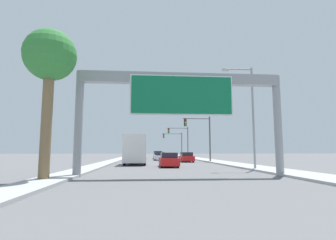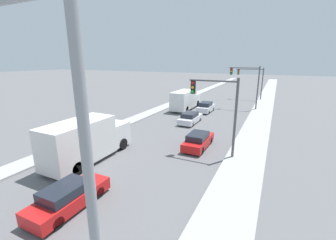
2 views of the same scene
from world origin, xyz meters
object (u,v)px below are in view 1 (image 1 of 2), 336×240
(sign_gantry, at_px, (181,95))
(traffic_light_mid_block, at_px, (181,137))
(car_near_right, at_px, (169,160))
(traffic_light_far_intersection, at_px, (175,140))
(palm_tree_foreground, at_px, (50,60))
(street_lamp_right, at_px, (249,108))
(car_near_center, at_px, (186,157))
(truck_box_primary, at_px, (136,150))
(car_near_left, at_px, (158,155))
(truck_box_secondary, at_px, (140,151))
(car_far_center, at_px, (159,156))
(traffic_light_near_intersection, at_px, (202,132))

(sign_gantry, relative_size, traffic_light_mid_block, 1.97)
(car_near_right, bearing_deg, traffic_light_far_intersection, 82.78)
(sign_gantry, distance_m, palm_tree_foreground, 7.97)
(sign_gantry, height_order, street_lamp_right, street_lamp_right)
(car_near_center, relative_size, truck_box_primary, 0.57)
(car_near_right, relative_size, truck_box_primary, 0.58)
(traffic_light_mid_block, bearing_deg, car_near_center, -95.56)
(car_near_left, height_order, truck_box_primary, truck_box_primary)
(traffic_light_mid_block, bearing_deg, traffic_light_far_intersection, 91.39)
(sign_gantry, height_order, palm_tree_foreground, palm_tree_foreground)
(car_near_center, bearing_deg, truck_box_secondary, 115.70)
(truck_box_primary, xyz_separation_m, street_lamp_right, (10.02, -9.72, 3.49))
(sign_gantry, xyz_separation_m, traffic_light_mid_block, (5.35, 40.10, -0.57))
(car_far_center, xyz_separation_m, car_near_right, (0.00, -18.70, 0.02))
(street_lamp_right, bearing_deg, palm_tree_foreground, -153.06)
(truck_box_secondary, xyz_separation_m, traffic_light_near_intersection, (9.06, -15.57, 2.76))
(truck_box_secondary, distance_m, traffic_light_mid_block, 10.34)
(car_far_center, xyz_separation_m, traffic_light_mid_block, (5.35, 11.59, 3.93))
(car_far_center, relative_size, palm_tree_foreground, 0.55)
(traffic_light_far_intersection, bearing_deg, car_near_left, -109.11)
(car_near_center, relative_size, car_near_right, 0.97)
(sign_gantry, xyz_separation_m, street_lamp_right, (6.52, 5.00, 0.05))
(sign_gantry, height_order, truck_box_primary, sign_gantry)
(car_far_center, xyz_separation_m, truck_box_primary, (-3.50, -13.78, 1.06))
(car_near_right, xyz_separation_m, street_lamp_right, (6.52, -4.81, 4.52))
(car_near_center, bearing_deg, traffic_light_far_intersection, 86.83)
(traffic_light_near_intersection, xyz_separation_m, palm_tree_foreground, (-13.11, -22.25, 2.22))
(car_near_left, distance_m, street_lamp_right, 31.38)
(sign_gantry, distance_m, truck_box_primary, 15.52)
(truck_box_secondary, height_order, street_lamp_right, street_lamp_right)
(car_near_center, bearing_deg, truck_box_primary, -137.53)
(car_far_center, bearing_deg, traffic_light_far_intersection, 76.71)
(traffic_light_near_intersection, xyz_separation_m, street_lamp_right, (0.96, -15.10, 0.89))
(sign_gantry, distance_m, traffic_light_mid_block, 40.46)
(traffic_light_far_intersection, bearing_deg, street_lamp_right, -88.20)
(car_far_center, relative_size, car_near_center, 1.02)
(palm_tree_foreground, bearing_deg, car_near_center, 64.61)
(traffic_light_near_intersection, bearing_deg, traffic_light_far_intersection, 90.87)
(truck_box_primary, distance_m, truck_box_secondary, 20.95)
(truck_box_primary, height_order, traffic_light_far_intersection, traffic_light_far_intersection)
(traffic_light_mid_block, bearing_deg, car_far_center, -114.75)
(car_near_center, bearing_deg, car_near_right, -107.18)
(car_near_right, xyz_separation_m, truck_box_primary, (-3.50, 4.92, 1.04))
(truck_box_primary, relative_size, traffic_light_near_intersection, 1.21)
(truck_box_primary, xyz_separation_m, palm_tree_foreground, (-4.05, -16.87, 4.83))
(car_far_center, xyz_separation_m, traffic_light_far_intersection, (5.10, 21.59, 3.60))
(sign_gantry, bearing_deg, car_near_right, 90.00)
(sign_gantry, xyz_separation_m, car_far_center, (0.00, 28.51, -4.50))
(car_near_left, xyz_separation_m, truck_box_primary, (-3.50, -20.65, 0.99))
(traffic_light_far_intersection, bearing_deg, palm_tree_foreground, -103.61)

